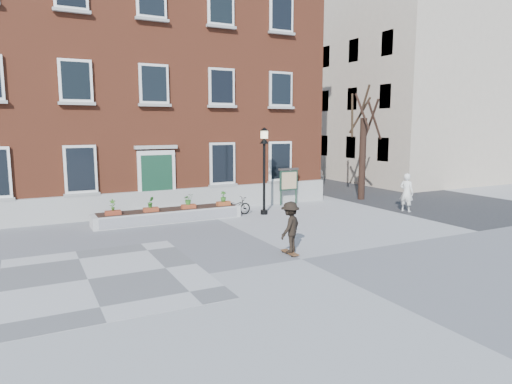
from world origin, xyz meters
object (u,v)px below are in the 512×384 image
parked_car (297,171)px  bystander (407,193)px  notice_board (289,180)px  lamp_post (264,159)px  bicycle (235,206)px  skateboarder (290,227)px

parked_car → bystander: (-2.14, -12.90, 0.20)m
notice_board → parked_car: bearing=55.3°
parked_car → notice_board: 10.72m
parked_car → notice_board: (-6.09, -8.81, 0.56)m
parked_car → lamp_post: size_ratio=1.09×
bystander → lamp_post: size_ratio=0.46×
bystander → bicycle: bearing=51.2°
lamp_post → notice_board: 3.08m
parked_car → skateboarder: bearing=-128.4°
lamp_post → parked_car: bearing=51.3°
notice_board → lamp_post: bearing=-144.4°
bystander → skateboarder: (-8.58, -3.66, -0.03)m
lamp_post → skateboarder: size_ratio=2.34×
parked_car → skateboarder: size_ratio=2.55×
lamp_post → notice_board: bearing=35.6°
parked_car → lamp_post: bearing=-134.3°
skateboarder → lamp_post: bearing=69.0°
bicycle → lamp_post: bearing=-110.6°
bicycle → notice_board: 3.89m
bystander → lamp_post: 6.89m
bicycle → parked_car: size_ratio=0.37×
notice_board → skateboarder: notice_board is taller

